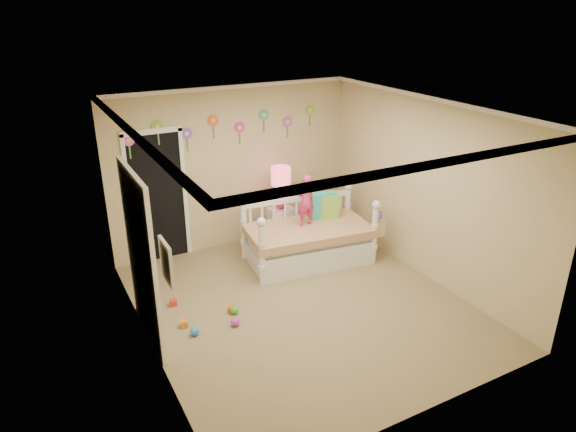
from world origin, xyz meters
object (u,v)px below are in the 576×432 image
child (306,200)px  table_lamp (281,181)px  nightstand (281,226)px  daybed (308,230)px

child → table_lamp: 0.65m
nightstand → child: bearing=-85.2°
child → table_lamp: bearing=-83.7°
child → nightstand: (-0.09, 0.63, -0.65)m
daybed → table_lamp: size_ratio=2.72×
daybed → child: child is taller
daybed → nightstand: daybed is taller
daybed → child: (-0.00, 0.09, 0.46)m
daybed → table_lamp: (-0.09, 0.72, 0.59)m
daybed → nightstand: 0.75m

